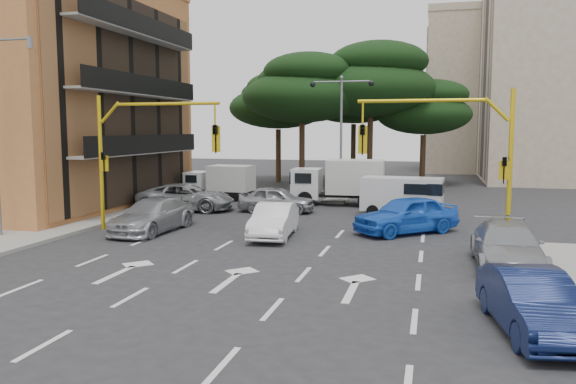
{
  "coord_description": "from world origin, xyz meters",
  "views": [
    {
      "loc": [
        5.82,
        -20.2,
        4.53
      ],
      "look_at": [
        -0.7,
        4.96,
        1.6
      ],
      "focal_mm": 35.0,
      "sensor_mm": 36.0,
      "label": 1
    }
  ],
  "objects_px": {
    "car_silver_cross_a": "(186,197)",
    "car_silver_parked": "(507,246)",
    "car_blue_compact": "(406,215)",
    "street_lamp_center": "(341,115)",
    "van_white": "(402,196)",
    "car_silver_wagon": "(152,215)",
    "box_truck_a": "(220,182)",
    "box_truck_b": "(339,182)",
    "car_silver_cross_b": "(277,199)",
    "car_navy_parked": "(532,302)",
    "signal_mast_right": "(460,146)",
    "signal_mast_left": "(136,144)",
    "car_white_hatch": "(274,220)"
  },
  "relations": [
    {
      "from": "van_white",
      "to": "car_silver_cross_a",
      "type": "bearing_deg",
      "value": -80.59
    },
    {
      "from": "car_silver_cross_a",
      "to": "car_silver_parked",
      "type": "xyz_separation_m",
      "value": [
        15.69,
        -9.46,
        -0.01
      ]
    },
    {
      "from": "street_lamp_center",
      "to": "car_silver_wagon",
      "type": "bearing_deg",
      "value": -113.66
    },
    {
      "from": "car_white_hatch",
      "to": "box_truck_b",
      "type": "bearing_deg",
      "value": 79.4
    },
    {
      "from": "car_navy_parked",
      "to": "box_truck_a",
      "type": "bearing_deg",
      "value": 117.13
    },
    {
      "from": "signal_mast_right",
      "to": "signal_mast_left",
      "type": "relative_size",
      "value": 1.0
    },
    {
      "from": "car_blue_compact",
      "to": "street_lamp_center",
      "type": "bearing_deg",
      "value": 160.56
    },
    {
      "from": "car_silver_parked",
      "to": "box_truck_b",
      "type": "xyz_separation_m",
      "value": [
        -7.82,
        13.84,
        0.62
      ]
    },
    {
      "from": "car_silver_wagon",
      "to": "car_silver_cross_a",
      "type": "bearing_deg",
      "value": 105.22
    },
    {
      "from": "box_truck_b",
      "to": "signal_mast_right",
      "type": "bearing_deg",
      "value": -152.42
    },
    {
      "from": "car_silver_cross_b",
      "to": "car_silver_parked",
      "type": "height_order",
      "value": "car_silver_parked"
    },
    {
      "from": "car_white_hatch",
      "to": "box_truck_a",
      "type": "relative_size",
      "value": 0.96
    },
    {
      "from": "car_white_hatch",
      "to": "car_silver_parked",
      "type": "xyz_separation_m",
      "value": [
        8.81,
        -3.24,
        0.03
      ]
    },
    {
      "from": "van_white",
      "to": "car_silver_parked",
      "type": "bearing_deg",
      "value": 25.04
    },
    {
      "from": "signal_mast_left",
      "to": "van_white",
      "type": "bearing_deg",
      "value": 33.68
    },
    {
      "from": "car_navy_parked",
      "to": "signal_mast_right",
      "type": "bearing_deg",
      "value": 88.03
    },
    {
      "from": "car_navy_parked",
      "to": "car_silver_parked",
      "type": "distance_m",
      "value": 6.04
    },
    {
      "from": "car_silver_cross_b",
      "to": "van_white",
      "type": "distance_m",
      "value": 6.71
    },
    {
      "from": "car_silver_wagon",
      "to": "street_lamp_center",
      "type": "bearing_deg",
      "value": 69.77
    },
    {
      "from": "signal_mast_left",
      "to": "car_blue_compact",
      "type": "height_order",
      "value": "signal_mast_left"
    },
    {
      "from": "signal_mast_right",
      "to": "signal_mast_left",
      "type": "distance_m",
      "value": 13.61
    },
    {
      "from": "car_silver_cross_b",
      "to": "signal_mast_right",
      "type": "bearing_deg",
      "value": -129.13
    },
    {
      "from": "van_white",
      "to": "box_truck_a",
      "type": "bearing_deg",
      "value": -105.18
    },
    {
      "from": "street_lamp_center",
      "to": "car_silver_parked",
      "type": "relative_size",
      "value": 1.54
    },
    {
      "from": "car_navy_parked",
      "to": "van_white",
      "type": "bearing_deg",
      "value": 93.02
    },
    {
      "from": "car_silver_parked",
      "to": "van_white",
      "type": "bearing_deg",
      "value": 109.97
    },
    {
      "from": "car_silver_wagon",
      "to": "car_navy_parked",
      "type": "xyz_separation_m",
      "value": [
        14.18,
        -9.13,
        -0.03
      ]
    },
    {
      "from": "signal_mast_right",
      "to": "car_white_hatch",
      "type": "distance_m",
      "value": 8.05
    },
    {
      "from": "car_navy_parked",
      "to": "box_truck_a",
      "type": "height_order",
      "value": "box_truck_a"
    },
    {
      "from": "car_silver_parked",
      "to": "car_silver_cross_b",
      "type": "bearing_deg",
      "value": 135.93
    },
    {
      "from": "car_silver_cross_a",
      "to": "box_truck_a",
      "type": "relative_size",
      "value": 1.2
    },
    {
      "from": "van_white",
      "to": "box_truck_a",
      "type": "xyz_separation_m",
      "value": [
        -11.81,
        4.22,
        0.07
      ]
    },
    {
      "from": "car_blue_compact",
      "to": "box_truck_a",
      "type": "height_order",
      "value": "box_truck_a"
    },
    {
      "from": "car_navy_parked",
      "to": "van_white",
      "type": "relative_size",
      "value": 1.02
    },
    {
      "from": "signal_mast_left",
      "to": "car_navy_parked",
      "type": "bearing_deg",
      "value": -31.51
    },
    {
      "from": "signal_mast_left",
      "to": "car_silver_cross_a",
      "type": "bearing_deg",
      "value": 95.85
    },
    {
      "from": "car_silver_wagon",
      "to": "car_silver_cross_a",
      "type": "height_order",
      "value": "car_silver_cross_a"
    },
    {
      "from": "van_white",
      "to": "car_white_hatch",
      "type": "bearing_deg",
      "value": -29.6
    },
    {
      "from": "car_navy_parked",
      "to": "box_truck_b",
      "type": "height_order",
      "value": "box_truck_b"
    },
    {
      "from": "car_silver_cross_a",
      "to": "car_silver_cross_b",
      "type": "distance_m",
      "value": 5.11
    },
    {
      "from": "car_blue_compact",
      "to": "box_truck_a",
      "type": "distance_m",
      "value": 15.32
    },
    {
      "from": "car_silver_cross_b",
      "to": "car_silver_cross_a",
      "type": "bearing_deg",
      "value": 95.12
    },
    {
      "from": "car_silver_parked",
      "to": "van_white",
      "type": "height_order",
      "value": "van_white"
    },
    {
      "from": "car_blue_compact",
      "to": "box_truck_b",
      "type": "height_order",
      "value": "box_truck_b"
    },
    {
      "from": "car_silver_parked",
      "to": "box_truck_a",
      "type": "xyz_separation_m",
      "value": [
        -15.74,
        14.69,
        0.37
      ]
    },
    {
      "from": "car_silver_wagon",
      "to": "box_truck_a",
      "type": "xyz_separation_m",
      "value": [
        -1.38,
        11.61,
        0.37
      ]
    },
    {
      "from": "car_blue_compact",
      "to": "box_truck_b",
      "type": "relative_size",
      "value": 0.87
    },
    {
      "from": "signal_mast_left",
      "to": "car_silver_cross_b",
      "type": "distance_m",
      "value": 8.87
    },
    {
      "from": "signal_mast_left",
      "to": "car_silver_wagon",
      "type": "xyz_separation_m",
      "value": [
        0.68,
        0.02,
        -3.16
      ]
    },
    {
      "from": "van_white",
      "to": "box_truck_b",
      "type": "relative_size",
      "value": 0.75
    }
  ]
}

